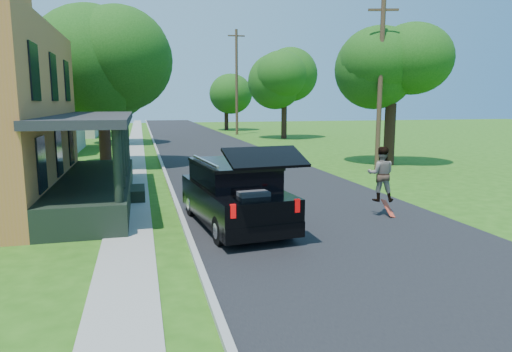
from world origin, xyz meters
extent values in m
plane|color=#245410|center=(0.00, 0.00, 0.00)|extent=(140.00, 140.00, 0.00)
cube|color=black|center=(0.00, 20.00, 0.00)|extent=(8.00, 120.00, 0.02)
cube|color=gray|center=(-4.05, 20.00, 0.00)|extent=(0.15, 120.00, 0.12)
cube|color=#98968F|center=(-5.60, 20.00, 0.00)|extent=(1.30, 120.00, 0.03)
cube|color=#98968F|center=(-9.50, 6.00, 0.00)|extent=(6.50, 1.20, 0.03)
cube|color=black|center=(-6.80, 6.00, 0.45)|extent=(2.40, 10.00, 0.90)
cube|color=black|center=(-6.80, 6.00, 3.00)|extent=(2.60, 10.30, 0.25)
cube|color=#A6A293|center=(-13.50, 24.00, 2.50)|extent=(8.00, 8.00, 5.00)
pyramid|color=black|center=(-13.50, 24.00, 7.20)|extent=(12.78, 12.78, 2.20)
cube|color=#A6A293|center=(-13.50, 40.00, 2.50)|extent=(8.00, 8.00, 5.00)
pyramid|color=black|center=(-13.50, 40.00, 7.20)|extent=(12.78, 12.78, 2.20)
cube|color=black|center=(-2.60, 1.50, 0.72)|extent=(2.58, 5.10, 0.95)
cube|color=black|center=(-2.62, 1.67, 1.48)|extent=(2.22, 3.23, 0.61)
cube|color=black|center=(-2.62, 1.67, 1.82)|extent=(2.27, 3.33, 0.09)
cube|color=black|center=(-2.34, -0.88, 2.29)|extent=(2.00, 1.22, 0.43)
cube|color=#323237|center=(-2.44, 0.04, 1.06)|extent=(0.85, 0.75, 0.50)
cube|color=silver|center=(-3.44, 1.58, 1.92)|extent=(0.36, 2.69, 0.07)
cube|color=silver|center=(-1.80, 1.76, 1.92)|extent=(0.36, 2.69, 0.07)
cube|color=#990505|center=(-3.16, -1.01, 1.06)|extent=(0.14, 0.08, 0.33)
cube|color=#990505|center=(-1.52, -0.83, 1.06)|extent=(0.14, 0.08, 0.33)
cylinder|color=black|center=(-3.67, 3.01, 0.38)|extent=(0.35, 0.78, 0.76)
cylinder|color=black|center=(-1.89, 3.21, 0.38)|extent=(0.35, 0.78, 0.76)
cylinder|color=black|center=(-3.32, -0.21, 0.38)|extent=(0.35, 0.78, 0.76)
cylinder|color=black|center=(-1.54, -0.01, 0.38)|extent=(0.35, 0.78, 0.76)
imported|color=black|center=(2.06, 1.50, 1.35)|extent=(1.02, 0.93, 1.72)
cube|color=#B2260F|center=(2.31, 1.42, 0.25)|extent=(0.21, 0.67, 0.49)
cylinder|color=black|center=(-7.05, 14.83, 1.61)|extent=(0.67, 0.67, 3.22)
sphere|color=#27621A|center=(-7.05, 14.83, 5.18)|extent=(6.32, 6.32, 5.86)
sphere|color=#27621A|center=(-6.58, 14.53, 6.48)|extent=(5.48, 5.48, 5.08)
sphere|color=#27621A|center=(-7.64, 15.22, 5.83)|extent=(5.62, 5.62, 5.21)
cylinder|color=black|center=(-7.04, 29.71, 1.59)|extent=(0.69, 0.69, 3.17)
sphere|color=#27621A|center=(-7.04, 29.71, 4.99)|extent=(7.04, 7.04, 5.45)
sphere|color=#27621A|center=(-6.78, 29.31, 6.20)|extent=(6.10, 6.10, 4.73)
sphere|color=#27621A|center=(-7.34, 30.24, 5.60)|extent=(6.26, 6.26, 4.85)
cylinder|color=black|center=(8.55, 12.10, 1.74)|extent=(0.63, 0.63, 3.48)
sphere|color=#27621A|center=(8.55, 12.10, 5.22)|extent=(5.32, 5.32, 5.22)
sphere|color=#27621A|center=(9.00, 11.78, 6.38)|extent=(4.61, 4.61, 4.52)
sphere|color=#27621A|center=(8.00, 12.53, 5.80)|extent=(4.73, 4.73, 4.64)
cylinder|color=black|center=(8.50, 31.60, 1.80)|extent=(0.67, 0.67, 3.60)
sphere|color=#27621A|center=(8.50, 31.60, 5.59)|extent=(7.40, 7.40, 5.97)
sphere|color=#27621A|center=(8.79, 31.21, 6.92)|extent=(6.41, 6.41, 5.17)
sphere|color=#27621A|center=(8.15, 32.10, 6.25)|extent=(6.58, 6.58, 5.30)
cylinder|color=black|center=(5.56, 46.54, 1.27)|extent=(0.60, 0.60, 2.54)
sphere|color=#27621A|center=(5.56, 46.54, 4.16)|extent=(5.73, 5.73, 4.87)
sphere|color=#27621A|center=(5.97, 46.35, 5.25)|extent=(4.97, 4.97, 4.22)
sphere|color=#27621A|center=(5.05, 46.81, 4.70)|extent=(5.09, 5.09, 4.33)
cylinder|color=#3F2E1D|center=(7.00, 10.61, 4.37)|extent=(0.31, 0.31, 8.75)
cube|color=#3F2E1D|center=(7.00, 10.61, 8.17)|extent=(1.51, 0.53, 0.12)
cylinder|color=#3F2E1D|center=(5.15, 38.04, 5.59)|extent=(0.31, 0.31, 11.19)
cube|color=#3F2E1D|center=(5.15, 38.04, 10.51)|extent=(1.82, 0.21, 0.14)
camera|label=1|loc=(-5.18, -11.15, 3.58)|focal=32.00mm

